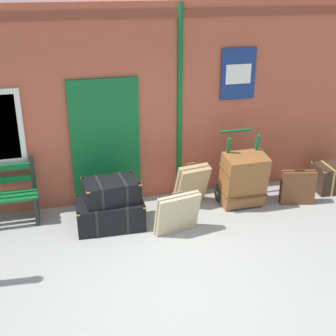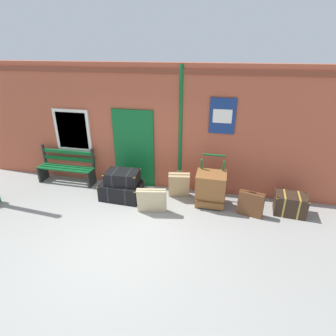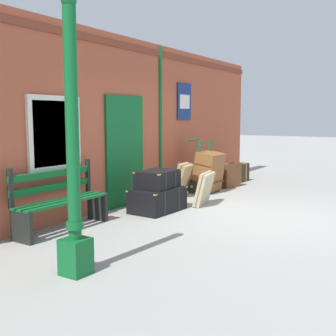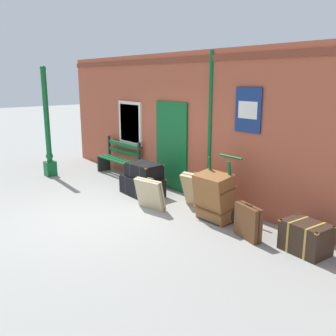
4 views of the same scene
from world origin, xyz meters
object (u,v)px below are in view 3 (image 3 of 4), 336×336
Objects in this scene: corner_trunk at (235,173)px; lamp_post at (73,172)px; suitcase_umber at (232,175)px; steamer_trunk_base at (158,200)px; steamer_trunk_middle at (158,179)px; suitcase_brown at (181,180)px; porters_trolley at (202,180)px; large_brown_trunk at (209,172)px; suitcase_tan at (204,189)px; platform_bench at (60,201)px.

lamp_post is at bearing -170.49° from corner_trunk.
steamer_trunk_base is at bearing 178.81° from suitcase_umber.
steamer_trunk_middle is 1.42m from suitcase_brown.
suitcase_umber is at bearing -1.63° from steamer_trunk_middle.
porters_trolley reaches higher than large_brown_trunk.
lamp_post is 2.46× the size of porters_trolley.
lamp_post is 5.38m from large_brown_trunk.
steamer_trunk_base is 0.86× the size of porters_trolley.
suitcase_tan is (0.89, -0.49, -0.26)m from steamer_trunk_middle.
porters_trolley is at bearing 160.13° from suitcase_umber.
porters_trolley is 1.94× the size of suitcase_umber.
porters_trolley is at bearing 178.50° from corner_trunk.
steamer_trunk_base is 4.02m from corner_trunk.
porters_trolley reaches higher than steamer_trunk_middle.
suitcase_umber is at bearing -13.46° from suitcase_brown.
suitcase_brown is at bearing 166.54° from suitcase_umber.
steamer_trunk_base is at bearing 17.59° from lamp_post.
suitcase_umber is 0.94m from corner_trunk.
porters_trolley is 0.26m from large_brown_trunk.
platform_bench is 2.17× the size of suitcase_brown.
suitcase_tan is at bearing 7.12° from lamp_post.
platform_bench is at bearing 173.09° from suitcase_umber.
suitcase_tan is at bearing -156.40° from large_brown_trunk.
large_brown_trunk reaches higher than steamer_trunk_base.
steamer_trunk_middle is 2.20m from porters_trolley.
steamer_trunk_middle is at bearing 17.76° from lamp_post.
platform_bench is 1.33× the size of porters_trolley.
suitcase_brown is 1.19× the size of suitcase_umber.
suitcase_brown is at bearing 177.22° from corner_trunk.
steamer_trunk_base is 1.66× the size of suitcase_umber.
suitcase_brown is at bearing 13.86° from steamer_trunk_base.
corner_trunk is (7.05, 1.18, -0.88)m from lamp_post.
suitcase_tan is (-2.20, -0.40, 0.03)m from suitcase_umber.
steamer_trunk_middle is (0.04, 0.02, 0.37)m from steamer_trunk_base.
platform_bench is 1.93m from steamer_trunk_base.
suitcase_umber is 0.85× the size of corner_trunk.
platform_bench is 4.06m from porters_trolley.
suitcase_tan is at bearing -169.67° from suitcase_umber.
large_brown_trunk is at bearing 170.23° from suitcase_umber.
steamer_trunk_middle is at bearing 151.13° from suitcase_tan.
suitcase_tan is 3.17m from corner_trunk.
porters_trolley reaches higher than suitcase_brown.
suitcase_tan is (3.95, 0.49, -0.80)m from lamp_post.
suitcase_umber is (3.09, -0.09, -0.29)m from steamer_trunk_middle.
corner_trunk is (4.02, 0.22, 0.03)m from steamer_trunk_base.
steamer_trunk_base is 0.37m from steamer_trunk_middle.
suitcase_tan is at bearing -19.96° from platform_bench.
large_brown_trunk is at bearing 23.60° from suitcase_tan.
steamer_trunk_base is 1.39× the size of suitcase_brown.
steamer_trunk_base is at bearing -166.14° from suitcase_brown.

